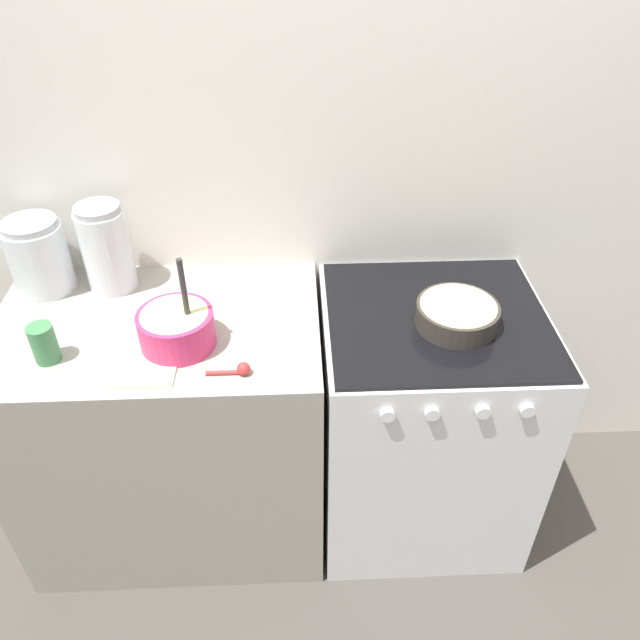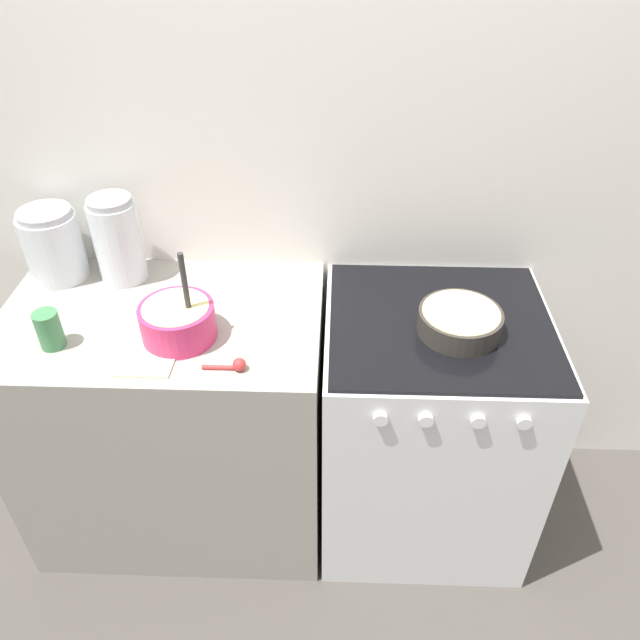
% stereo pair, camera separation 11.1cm
% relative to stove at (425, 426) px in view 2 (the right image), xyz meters
% --- Properties ---
extents(ground_plane, '(12.00, 12.00, 0.00)m').
position_rel_stove_xyz_m(ground_plane, '(-0.36, -0.31, -0.45)').
color(ground_plane, '#4C4742').
extents(wall_back, '(4.94, 0.05, 2.40)m').
position_rel_stove_xyz_m(wall_back, '(-0.36, 0.34, 0.75)').
color(wall_back, white).
rests_on(wall_back, ground_plane).
extents(countertop_cabinet, '(0.97, 0.63, 0.90)m').
position_rel_stove_xyz_m(countertop_cabinet, '(-0.84, 0.00, 0.00)').
color(countertop_cabinet, '#9E998E').
rests_on(countertop_cabinet, ground_plane).
extents(stove, '(0.68, 0.64, 0.90)m').
position_rel_stove_xyz_m(stove, '(0.00, 0.00, 0.00)').
color(stove, silver).
rests_on(stove, ground_plane).
extents(mixing_bowl, '(0.21, 0.21, 0.28)m').
position_rel_stove_xyz_m(mixing_bowl, '(-0.75, -0.10, 0.51)').
color(mixing_bowl, '#E0336B').
rests_on(mixing_bowl, countertop_cabinet).
extents(baking_pan, '(0.24, 0.24, 0.07)m').
position_rel_stove_xyz_m(baking_pan, '(0.04, -0.04, 0.49)').
color(baking_pan, '#38332D').
rests_on(baking_pan, stove).
extents(storage_jar_left, '(0.18, 0.18, 0.23)m').
position_rel_stove_xyz_m(storage_jar_left, '(-1.20, 0.20, 0.55)').
color(storage_jar_left, silver).
rests_on(storage_jar_left, countertop_cabinet).
extents(storage_jar_middle, '(0.15, 0.15, 0.28)m').
position_rel_stove_xyz_m(storage_jar_middle, '(-1.00, 0.20, 0.57)').
color(storage_jar_middle, silver).
rests_on(storage_jar_middle, countertop_cabinet).
extents(tin_can, '(0.07, 0.07, 0.11)m').
position_rel_stove_xyz_m(tin_can, '(-1.10, -0.15, 0.50)').
color(tin_can, '#3F7F4C').
rests_on(tin_can, countertop_cabinet).
extents(recipe_page, '(0.17, 0.27, 0.01)m').
position_rel_stove_xyz_m(recipe_page, '(-0.82, -0.14, 0.45)').
color(recipe_page, beige).
rests_on(recipe_page, countertop_cabinet).
extents(measuring_spoon, '(0.12, 0.04, 0.04)m').
position_rel_stove_xyz_m(measuring_spoon, '(-0.58, -0.23, 0.46)').
color(measuring_spoon, red).
rests_on(measuring_spoon, countertop_cabinet).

